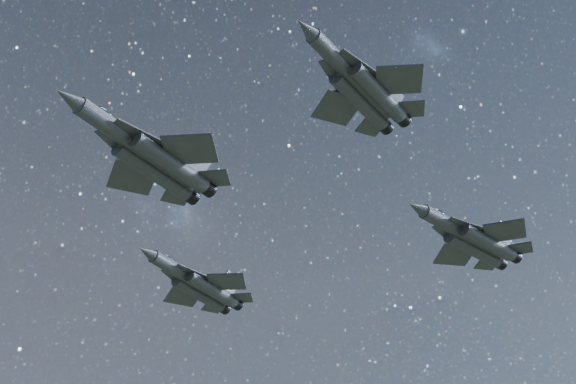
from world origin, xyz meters
TOP-DOWN VIEW (x-y plane):
  - jet_lead at (-16.48, 4.72)m, footprint 20.19×13.73m
  - jet_left at (-0.39, 20.37)m, footprint 17.45×11.79m
  - jet_right at (-6.13, -13.84)m, footprint 16.85×11.44m
  - jet_slot at (16.89, -6.57)m, footprint 17.30×12.29m

SIDE VIEW (x-z plane):
  - jet_left at x=-0.39m, z-range 137.24..141.64m
  - jet_slot at x=16.89m, z-range 137.49..141.89m
  - jet_lead at x=-16.48m, z-range 139.09..144.16m
  - jet_right at x=-6.13m, z-range 141.35..145.59m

